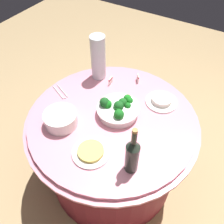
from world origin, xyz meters
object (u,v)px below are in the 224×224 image
(plate_stack, at_px, (61,119))
(food_plate_noodles, at_px, (91,152))
(label_placard_mid, at_px, (111,80))
(food_plate_rice, at_px, (162,101))
(decorative_fruit_vase, at_px, (98,60))
(wine_bottle, at_px, (132,155))
(label_placard_front, at_px, (138,78))
(broccoli_bowl, at_px, (118,109))
(serving_tongs, at_px, (61,92))

(plate_stack, relative_size, food_plate_noodles, 0.95)
(plate_stack, distance_m, label_placard_mid, 0.50)
(food_plate_rice, height_order, label_placard_mid, label_placard_mid)
(food_plate_rice, bearing_deg, decorative_fruit_vase, -92.13)
(plate_stack, relative_size, wine_bottle, 0.62)
(label_placard_front, bearing_deg, decorative_fruit_vase, -70.32)
(food_plate_rice, height_order, label_placard_front, label_placard_front)
(plate_stack, height_order, food_plate_noodles, plate_stack)
(decorative_fruit_vase, bearing_deg, label_placard_front, 109.68)
(broccoli_bowl, distance_m, serving_tongs, 0.46)
(wine_bottle, height_order, serving_tongs, wine_bottle)
(wine_bottle, xyz_separation_m, label_placard_front, (-0.68, -0.30, -0.10))
(broccoli_bowl, height_order, plate_stack, broccoli_bowl)
(food_plate_noodles, bearing_deg, plate_stack, -107.04)
(wine_bottle, bearing_deg, food_plate_rice, -174.04)
(plate_stack, bearing_deg, label_placard_front, 160.33)
(broccoli_bowl, height_order, food_plate_rice, broccoli_bowl)
(food_plate_rice, relative_size, food_plate_noodles, 1.00)
(decorative_fruit_vase, relative_size, label_placard_front, 6.18)
(food_plate_rice, height_order, food_plate_noodles, food_plate_rice)
(label_placard_mid, bearing_deg, food_plate_rice, 91.75)
(broccoli_bowl, distance_m, food_plate_noodles, 0.35)
(serving_tongs, distance_m, label_placard_mid, 0.38)
(serving_tongs, bearing_deg, broccoli_bowl, 94.56)
(food_plate_rice, xyz_separation_m, label_placard_front, (-0.12, -0.25, 0.01))
(label_placard_front, bearing_deg, food_plate_rice, 63.78)
(food_plate_noodles, height_order, label_placard_mid, label_placard_mid)
(food_plate_noodles, relative_size, label_placard_front, 4.00)
(serving_tongs, height_order, label_placard_front, label_placard_front)
(wine_bottle, bearing_deg, label_placard_front, -155.95)
(broccoli_bowl, relative_size, food_plate_noodles, 1.27)
(plate_stack, relative_size, food_plate_rice, 0.95)
(broccoli_bowl, relative_size, label_placard_mid, 5.09)
(label_placard_front, bearing_deg, label_placard_mid, -50.07)
(serving_tongs, bearing_deg, plate_stack, 40.91)
(decorative_fruit_vase, distance_m, serving_tongs, 0.36)
(broccoli_bowl, bearing_deg, food_plate_rice, 140.35)
(decorative_fruit_vase, height_order, serving_tongs, decorative_fruit_vase)
(serving_tongs, bearing_deg, food_plate_noodles, 57.09)
(food_plate_rice, xyz_separation_m, food_plate_noodles, (0.60, -0.18, -0.00))
(decorative_fruit_vase, distance_m, food_plate_rice, 0.55)
(broccoli_bowl, bearing_deg, label_placard_mid, -139.92)
(decorative_fruit_vase, distance_m, label_placard_mid, 0.17)
(wine_bottle, bearing_deg, decorative_fruit_vase, -134.64)
(plate_stack, relative_size, decorative_fruit_vase, 0.62)
(broccoli_bowl, distance_m, wine_bottle, 0.42)
(plate_stack, bearing_deg, food_plate_noodles, 72.96)
(label_placard_front, bearing_deg, wine_bottle, 24.05)
(food_plate_noodles, bearing_deg, food_plate_rice, 162.87)
(plate_stack, bearing_deg, wine_bottle, 84.32)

